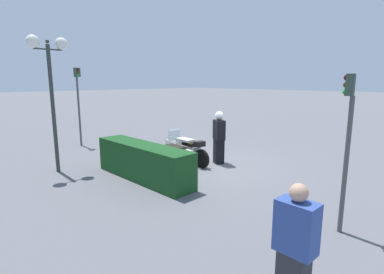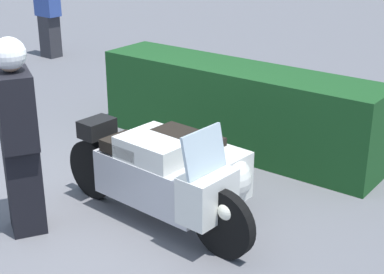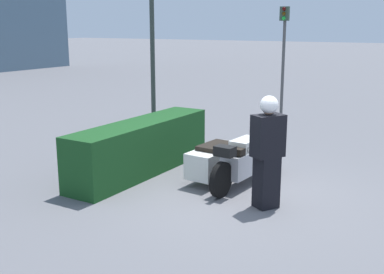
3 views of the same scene
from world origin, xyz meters
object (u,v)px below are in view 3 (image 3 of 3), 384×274
Objects in this scene: hedge_bush_curbside at (141,147)px; twin_lamp_post at (152,8)px; officer_rider at (268,150)px; traffic_light_near at (283,49)px; police_motorcycle at (232,158)px.

twin_lamp_post is (2.62, 1.57, 2.90)m from hedge_bush_curbside.
traffic_light_near is (6.41, 2.22, 1.30)m from officer_rider.
officer_rider is 3.06m from hedge_bush_curbside.
officer_rider reaches higher than police_motorcycle.
police_motorcycle is 1.58m from officer_rider.
officer_rider is 0.50× the size of hedge_bush_curbside.
traffic_light_near is at bearing 15.11° from police_motorcycle.
traffic_light_near reaches higher than hedge_bush_curbside.
twin_lamp_post is (3.10, 4.55, 2.44)m from officer_rider.
officer_rider reaches higher than hedge_bush_curbside.
twin_lamp_post is at bearing 61.87° from police_motorcycle.
twin_lamp_post is at bearing -38.74° from traffic_light_near.
officer_rider is at bearing -126.98° from police_motorcycle.
twin_lamp_post is at bearing 176.32° from officer_rider.
police_motorcycle is at bearing 169.85° from officer_rider.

